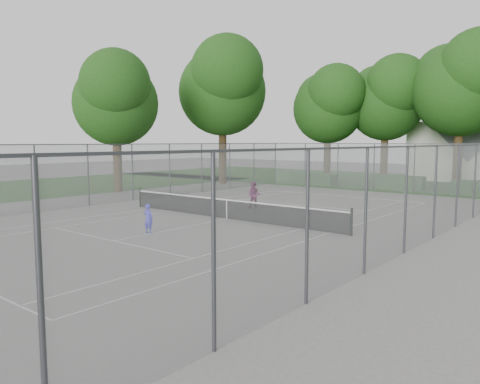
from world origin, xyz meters
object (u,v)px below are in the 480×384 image
Objects in this scene: house at (455,141)px; girl_player at (148,218)px; tennis_net at (227,208)px; woman_player at (254,195)px.

girl_player is (-2.38, -35.04, -3.06)m from house.
tennis_net is at bearing -94.15° from house.
woman_player reaches higher than girl_player.
woman_player is (-1.05, 3.51, 0.23)m from tennis_net.
tennis_net is at bearing -99.74° from girl_player.
tennis_net is 8.70× the size of woman_player.
house reaches higher than woman_player.
tennis_net is 30.68m from house.
tennis_net is at bearing -96.56° from woman_player.
house reaches higher than tennis_net.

